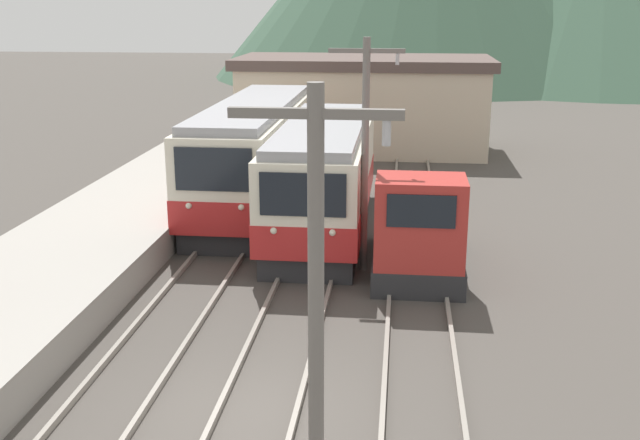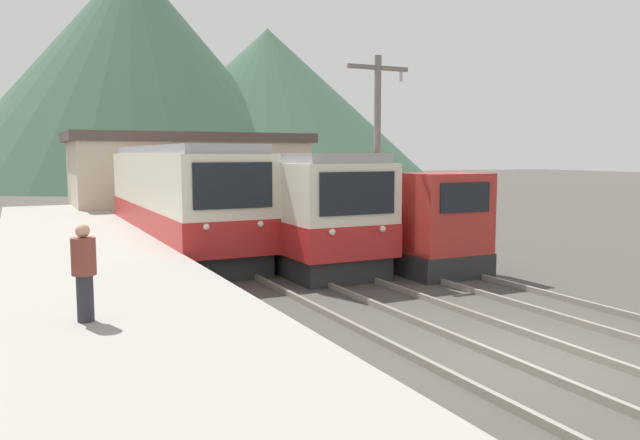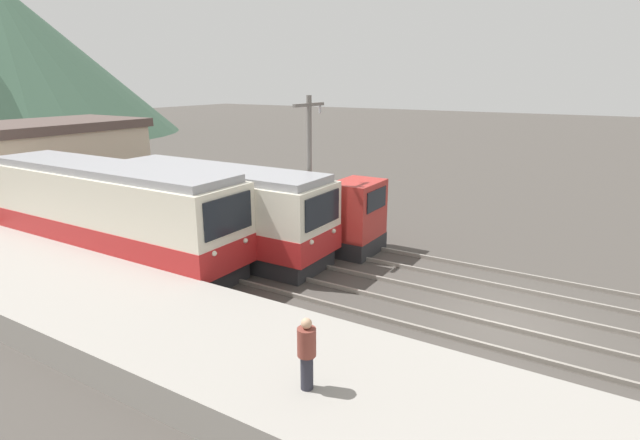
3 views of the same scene
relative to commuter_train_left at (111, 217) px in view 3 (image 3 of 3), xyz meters
name	(u,v)px [view 3 (image 3 of 3)]	position (x,y,z in m)	size (l,w,h in m)	color
ground_plane	(506,321)	(2.60, -14.45, -1.77)	(200.00, 200.00, 0.00)	#47423D
platform_left	(439,429)	(-3.65, -14.45, -1.32)	(4.50, 54.00, 0.91)	gray
track_left	(484,359)	(0.00, -14.45, -1.70)	(1.54, 60.00, 0.14)	gray
track_center	(507,316)	(2.80, -14.45, -1.70)	(1.54, 60.00, 0.14)	gray
track_right	(525,283)	(5.80, -14.45, -1.70)	(1.54, 60.00, 0.14)	gray
commuter_train_left	(111,217)	(0.00, 0.00, 0.00)	(2.84, 12.24, 3.83)	#28282B
commuter_train_center	(217,214)	(2.80, -2.92, -0.11)	(2.84, 10.17, 3.57)	#28282B
shunting_locomotive	(327,219)	(5.80, -6.35, -0.57)	(2.40, 5.18, 3.00)	#28282B
catenary_mast_mid	(309,171)	(4.31, -6.45, 1.73)	(2.00, 0.20, 6.38)	slate
person_on_platform	(307,351)	(-4.40, -11.92, -0.02)	(0.38, 0.38, 1.56)	#282833
station_building	(28,165)	(3.30, 11.55, 0.57)	(12.60, 6.30, 4.65)	beige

